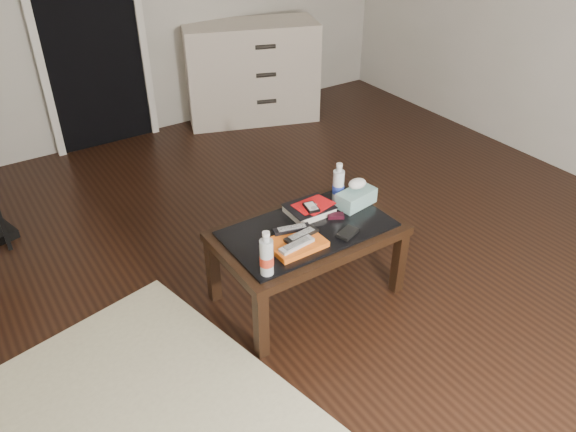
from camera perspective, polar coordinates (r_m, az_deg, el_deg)
name	(u,v)px	position (r m, az deg, el deg)	size (l,w,h in m)	color
ground	(305,271)	(3.48, 1.72, -5.56)	(5.00, 5.00, 0.00)	black
doorway	(88,24)	(4.96, -19.69, 17.89)	(0.90, 0.08, 2.07)	black
coffee_table	(307,238)	(3.07, 1.99, -2.22)	(1.00, 0.60, 0.46)	black
dresser	(251,72)	(5.39, -3.74, 14.37)	(1.30, 0.87, 0.90)	beige
magazines	(296,243)	(2.89, 0.81, -2.78)	(0.28, 0.21, 0.03)	orange
remote_silver	(297,245)	(2.84, 0.90, -2.93)	(0.20, 0.05, 0.02)	#B0B0B5
remote_black_front	(301,235)	(2.91, 1.38, -1.92)	(0.20, 0.05, 0.02)	black
remote_black_back	(292,229)	(2.95, 0.38, -1.31)	(0.20, 0.05, 0.02)	black
textbook	(309,209)	(3.15, 2.17, 0.69)	(0.25, 0.20, 0.05)	black
dvd_mailers	(311,205)	(3.14, 2.38, 1.15)	(0.19, 0.14, 0.01)	red
ipod	(311,207)	(3.10, 2.37, 0.91)	(0.06, 0.10, 0.02)	black
flip_phone	(336,216)	(3.12, 4.86, 0.03)	(0.09, 0.05, 0.02)	black
wallet	(348,233)	(2.99, 6.09, -1.71)	(0.12, 0.07, 0.02)	black
water_bottle_left	(267,253)	(2.65, -2.20, -3.79)	(0.07, 0.07, 0.24)	#B6BDC2
water_bottle_right	(339,182)	(3.23, 5.15, 3.45)	(0.07, 0.07, 0.24)	silver
tissue_box	(356,198)	(3.23, 6.94, 1.83)	(0.23, 0.12, 0.09)	#22797E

